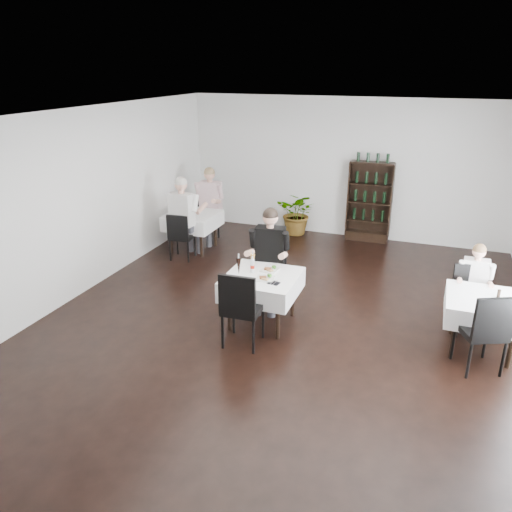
{
  "coord_description": "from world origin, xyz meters",
  "views": [
    {
      "loc": [
        1.91,
        -6.24,
        3.63
      ],
      "look_at": [
        -0.47,
        0.2,
        0.97
      ],
      "focal_mm": 35.0,
      "sensor_mm": 36.0,
      "label": 1
    }
  ],
  "objects_px": {
    "wine_shelf": "(369,203)",
    "potted_tree": "(298,213)",
    "diner_main": "(269,252)",
    "main_table": "(262,285)"
  },
  "relations": [
    {
      "from": "wine_shelf",
      "to": "main_table",
      "type": "bearing_deg",
      "value": -101.78
    },
    {
      "from": "potted_tree",
      "to": "diner_main",
      "type": "height_order",
      "value": "diner_main"
    },
    {
      "from": "main_table",
      "to": "diner_main",
      "type": "bearing_deg",
      "value": 98.31
    },
    {
      "from": "main_table",
      "to": "potted_tree",
      "type": "bearing_deg",
      "value": 98.68
    },
    {
      "from": "wine_shelf",
      "to": "main_table",
      "type": "height_order",
      "value": "wine_shelf"
    },
    {
      "from": "wine_shelf",
      "to": "potted_tree",
      "type": "relative_size",
      "value": 1.78
    },
    {
      "from": "wine_shelf",
      "to": "diner_main",
      "type": "xyz_separation_m",
      "value": [
        -0.98,
        -3.79,
        0.09
      ]
    },
    {
      "from": "potted_tree",
      "to": "diner_main",
      "type": "bearing_deg",
      "value": -81.26
    },
    {
      "from": "wine_shelf",
      "to": "main_table",
      "type": "distance_m",
      "value": 4.41
    },
    {
      "from": "wine_shelf",
      "to": "diner_main",
      "type": "height_order",
      "value": "wine_shelf"
    }
  ]
}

